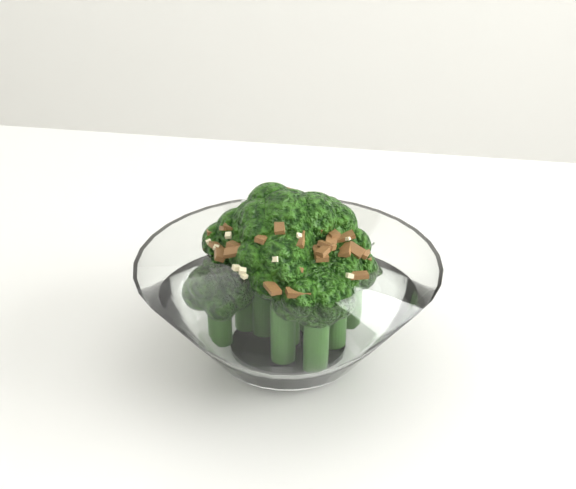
# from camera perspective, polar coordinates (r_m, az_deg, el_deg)

# --- Properties ---
(table) EXTENTS (1.23, 0.85, 0.75)m
(table) POSITION_cam_1_polar(r_m,az_deg,el_deg) (0.57, -10.60, -13.43)
(table) COLOR white
(table) RESTS_ON ground
(broccoli_dish) EXTENTS (0.19, 0.19, 0.12)m
(broccoli_dish) POSITION_cam_1_polar(r_m,az_deg,el_deg) (0.50, 0.03, -3.53)
(broccoli_dish) COLOR white
(broccoli_dish) RESTS_ON table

